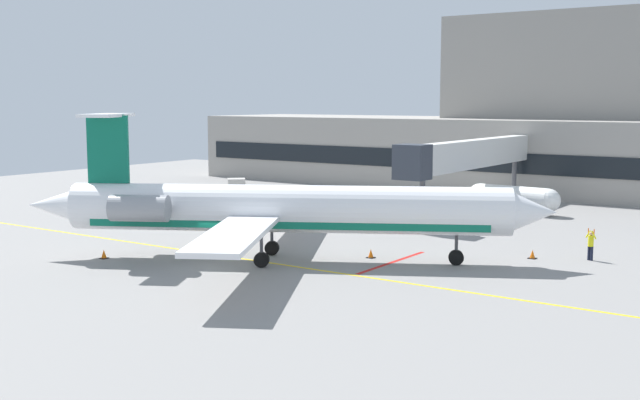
{
  "coord_description": "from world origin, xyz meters",
  "views": [
    {
      "loc": [
        31.11,
        -35.03,
        9.76
      ],
      "look_at": [
        0.79,
        8.68,
        3.0
      ],
      "focal_mm": 44.53,
      "sensor_mm": 36.0,
      "label": 1
    }
  ],
  "objects_px": {
    "regional_jet": "(279,209)",
    "marshaller": "(591,244)",
    "fuel_tank": "(513,198)",
    "pushback_tractor": "(492,209)",
    "belt_loader": "(236,190)"
  },
  "relations": [
    {
      "from": "regional_jet",
      "to": "marshaller",
      "type": "height_order",
      "value": "regional_jet"
    },
    {
      "from": "fuel_tank",
      "to": "pushback_tractor",
      "type": "bearing_deg",
      "value": -89.02
    },
    {
      "from": "belt_loader",
      "to": "marshaller",
      "type": "distance_m",
      "value": 38.44
    },
    {
      "from": "belt_loader",
      "to": "marshaller",
      "type": "relative_size",
      "value": 2.12
    },
    {
      "from": "pushback_tractor",
      "to": "fuel_tank",
      "type": "distance_m",
      "value": 4.82
    },
    {
      "from": "pushback_tractor",
      "to": "marshaller",
      "type": "distance_m",
      "value": 16.54
    },
    {
      "from": "pushback_tractor",
      "to": "fuel_tank",
      "type": "height_order",
      "value": "fuel_tank"
    },
    {
      "from": "regional_jet",
      "to": "fuel_tank",
      "type": "distance_m",
      "value": 28.21
    },
    {
      "from": "regional_jet",
      "to": "belt_loader",
      "type": "height_order",
      "value": "regional_jet"
    },
    {
      "from": "regional_jet",
      "to": "pushback_tractor",
      "type": "relative_size",
      "value": 6.99
    },
    {
      "from": "belt_loader",
      "to": "fuel_tank",
      "type": "relative_size",
      "value": 0.49
    },
    {
      "from": "regional_jet",
      "to": "belt_loader",
      "type": "relative_size",
      "value": 7.12
    },
    {
      "from": "fuel_tank",
      "to": "marshaller",
      "type": "height_order",
      "value": "fuel_tank"
    },
    {
      "from": "marshaller",
      "to": "fuel_tank",
      "type": "bearing_deg",
      "value": 124.27
    },
    {
      "from": "pushback_tractor",
      "to": "marshaller",
      "type": "bearing_deg",
      "value": -46.56
    }
  ]
}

